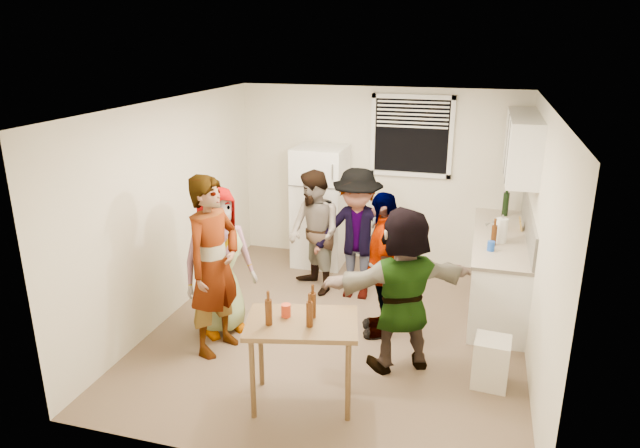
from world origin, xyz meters
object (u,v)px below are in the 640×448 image
(beer_bottle_counter, at_px, (493,245))
(serving_table, at_px, (303,401))
(refrigerator, at_px, (320,206))
(red_cup, at_px, (286,316))
(guest_stripe, at_px, (219,348))
(beer_bottle_table, at_px, (310,326))
(wine_bottle, at_px, (504,215))
(guest_back_right, at_px, (356,296))
(guest_black, at_px, (380,332))
(guest_orange, at_px, (399,365))
(blue_cup, at_px, (490,251))
(guest_back_left, at_px, (315,290))
(guest_grey, at_px, (223,329))
(kettle, at_px, (497,230))
(trash_bin, at_px, (491,361))

(beer_bottle_counter, height_order, serving_table, beer_bottle_counter)
(refrigerator, distance_m, beer_bottle_counter, 2.60)
(red_cup, height_order, guest_stripe, red_cup)
(serving_table, bearing_deg, beer_bottle_table, -37.55)
(wine_bottle, relative_size, serving_table, 0.32)
(guest_back_right, distance_m, guest_black, 0.96)
(beer_bottle_counter, distance_m, guest_back_right, 1.84)
(red_cup, bearing_deg, guest_black, 66.52)
(refrigerator, distance_m, guest_orange, 2.99)
(blue_cup, bearing_deg, guest_back_right, 168.34)
(beer_bottle_counter, distance_m, guest_back_left, 2.34)
(beer_bottle_table, bearing_deg, red_cup, 155.32)
(guest_black, bearing_deg, guest_grey, -89.47)
(wine_bottle, distance_m, guest_orange, 2.86)
(red_cup, bearing_deg, refrigerator, 100.59)
(refrigerator, height_order, beer_bottle_table, refrigerator)
(guest_back_right, bearing_deg, beer_bottle_table, -86.99)
(kettle, xyz_separation_m, guest_black, (-1.19, -1.26, -0.90))
(beer_bottle_counter, relative_size, guest_black, 0.14)
(guest_grey, height_order, guest_back_left, guest_back_left)
(guest_orange, bearing_deg, blue_cup, -154.55)
(guest_stripe, distance_m, guest_back_right, 2.00)
(blue_cup, bearing_deg, red_cup, -131.90)
(guest_grey, xyz_separation_m, guest_orange, (2.03, -0.20, 0.00))
(kettle, distance_m, wine_bottle, 0.66)
(refrigerator, height_order, guest_orange, refrigerator)
(kettle, distance_m, serving_table, 3.29)
(guest_stripe, height_order, guest_black, guest_stripe)
(red_cup, xyz_separation_m, guest_grey, (-1.12, 0.99, -0.81))
(beer_bottle_counter, relative_size, guest_orange, 0.14)
(blue_cup, xyz_separation_m, guest_back_right, (-1.58, 0.33, -0.90))
(beer_bottle_table, relative_size, guest_back_left, 0.14)
(kettle, xyz_separation_m, blue_cup, (-0.08, -0.75, 0.00))
(serving_table, bearing_deg, guest_back_right, 90.40)
(kettle, xyz_separation_m, guest_back_left, (-2.21, -0.40, -0.90))
(beer_bottle_table, bearing_deg, beer_bottle_counter, 56.07)
(guest_black, bearing_deg, beer_bottle_table, -26.33)
(serving_table, height_order, guest_back_right, serving_table)
(refrigerator, bearing_deg, guest_grey, -103.04)
(beer_bottle_counter, xyz_separation_m, beer_bottle_table, (-1.50, -2.22, -0.09))
(guest_grey, bearing_deg, serving_table, -87.06)
(beer_bottle_counter, relative_size, beer_bottle_table, 1.03)
(refrigerator, height_order, red_cup, refrigerator)
(guest_orange, bearing_deg, refrigerator, -87.01)
(guest_back_left, distance_m, guest_orange, 1.98)
(red_cup, bearing_deg, trash_bin, 21.30)
(wine_bottle, distance_m, beer_bottle_table, 3.81)
(refrigerator, relative_size, wine_bottle, 5.48)
(guest_back_left, xyz_separation_m, guest_black, (1.02, -0.86, 0.00))
(red_cup, bearing_deg, guest_grey, 138.64)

